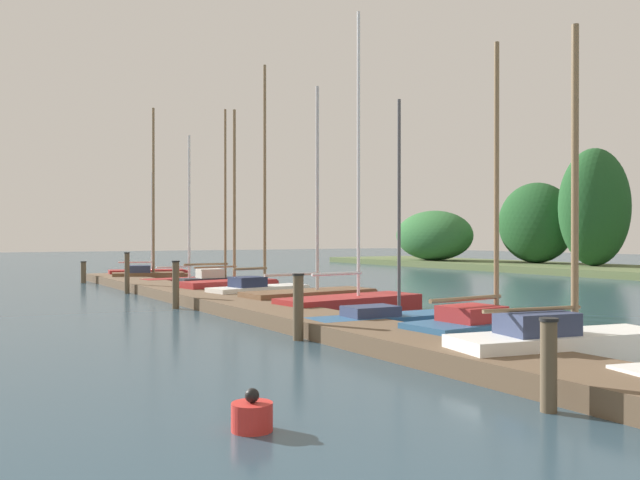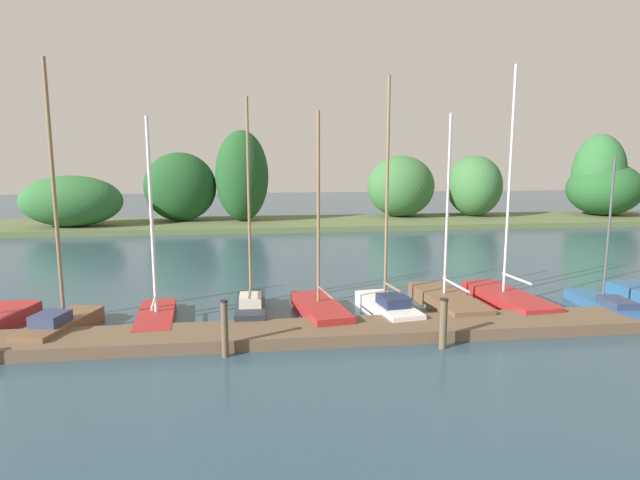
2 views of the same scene
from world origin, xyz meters
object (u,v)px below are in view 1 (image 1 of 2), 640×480
(sailboat_3, at_px, (222,280))
(sailboat_1, at_px, (150,273))
(sailboat_5, at_px, (261,289))
(mooring_piling_1, at_px, (127,273))
(sailboat_0, at_px, (150,274))
(sailboat_8, at_px, (392,319))
(sailboat_4, at_px, (232,286))
(sailboat_9, at_px, (491,325))
(sailboat_7, at_px, (355,302))
(mooring_piling_0, at_px, (83,272))
(sailboat_2, at_px, (187,279))
(sailboat_10, at_px, (566,342))
(channel_buoy_0, at_px, (252,415))
(mooring_piling_3, at_px, (298,307))
(sailboat_6, at_px, (314,296))
(mooring_piling_4, at_px, (549,364))
(mooring_piling_2, at_px, (176,284))

(sailboat_3, bearing_deg, sailboat_1, 102.86)
(sailboat_5, bearing_deg, mooring_piling_1, 111.82)
(sailboat_0, height_order, sailboat_8, sailboat_0)
(sailboat_4, bearing_deg, sailboat_0, 81.19)
(sailboat_9, height_order, mooring_piling_1, sailboat_9)
(sailboat_4, relative_size, sailboat_7, 0.80)
(sailboat_1, relative_size, sailboat_3, 1.12)
(sailboat_8, bearing_deg, mooring_piling_0, 101.25)
(sailboat_2, distance_m, sailboat_10, 19.86)
(sailboat_2, distance_m, sailboat_9, 17.46)
(sailboat_3, height_order, channel_buoy_0, sailboat_3)
(sailboat_4, xyz_separation_m, mooring_piling_3, (10.02, -2.93, 0.32))
(sailboat_7, bearing_deg, sailboat_4, 90.65)
(sailboat_5, relative_size, sailboat_6, 1.16)
(sailboat_0, bearing_deg, sailboat_1, -96.39)
(sailboat_10, bearing_deg, sailboat_0, 99.96)
(sailboat_7, bearing_deg, sailboat_0, 86.95)
(mooring_piling_3, height_order, mooring_piling_4, mooring_piling_3)
(sailboat_6, bearing_deg, sailboat_1, 92.92)
(channel_buoy_0, bearing_deg, sailboat_9, 113.86)
(sailboat_2, relative_size, mooring_piling_1, 4.20)
(sailboat_5, bearing_deg, sailboat_8, -101.63)
(sailboat_5, xyz_separation_m, sailboat_6, (2.30, 0.67, -0.10))
(sailboat_7, relative_size, sailboat_9, 1.38)
(sailboat_2, xyz_separation_m, sailboat_10, (19.84, -0.72, 0.08))
(sailboat_7, bearing_deg, sailboat_10, -104.01)
(sailboat_1, distance_m, sailboat_8, 17.68)
(sailboat_7, bearing_deg, channel_buoy_0, -135.44)
(sailboat_1, height_order, mooring_piling_4, sailboat_1)
(mooring_piling_2, relative_size, channel_buoy_0, 3.04)
(sailboat_6, bearing_deg, mooring_piling_2, 154.97)
(mooring_piling_1, bearing_deg, mooring_piling_4, -0.22)
(mooring_piling_3, bearing_deg, sailboat_7, 131.78)
(sailboat_3, xyz_separation_m, sailboat_10, (16.85, -1.05, -0.02))
(sailboat_4, height_order, mooring_piling_0, sailboat_4)
(sailboat_2, height_order, mooring_piling_3, sailboat_2)
(sailboat_2, relative_size, mooring_piling_3, 4.75)
(mooring_piling_3, bearing_deg, sailboat_1, 172.60)
(sailboat_2, height_order, sailboat_5, sailboat_5)
(sailboat_2, distance_m, sailboat_8, 15.12)
(sailboat_9, bearing_deg, sailboat_1, 90.10)
(sailboat_1, distance_m, sailboat_3, 5.69)
(sailboat_8, bearing_deg, channel_buoy_0, -135.40)
(mooring_piling_2, bearing_deg, mooring_piling_3, 1.57)
(sailboat_4, bearing_deg, sailboat_9, -97.38)
(sailboat_6, distance_m, sailboat_10, 10.14)
(sailboat_3, xyz_separation_m, sailboat_9, (14.46, -0.30, -0.08))
(sailboat_6, bearing_deg, sailboat_9, -96.67)
(sailboat_4, xyz_separation_m, sailboat_9, (12.25, 0.23, -0.03))
(sailboat_0, xyz_separation_m, mooring_piling_3, (20.07, -3.00, 0.37))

